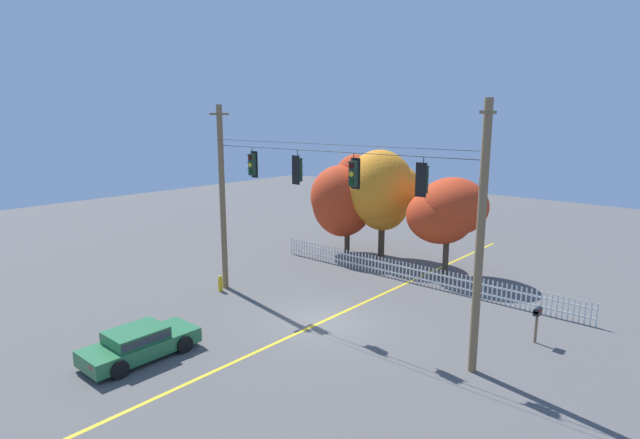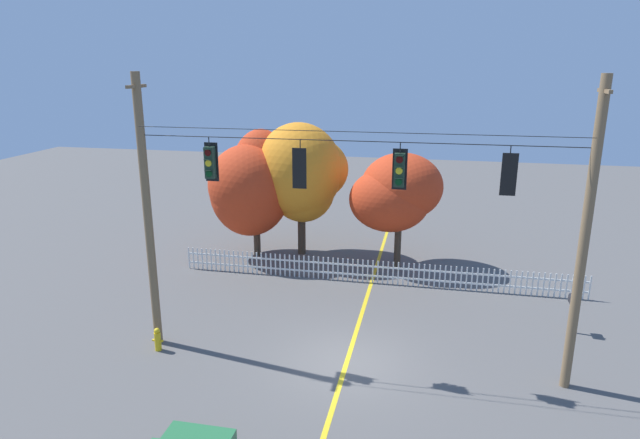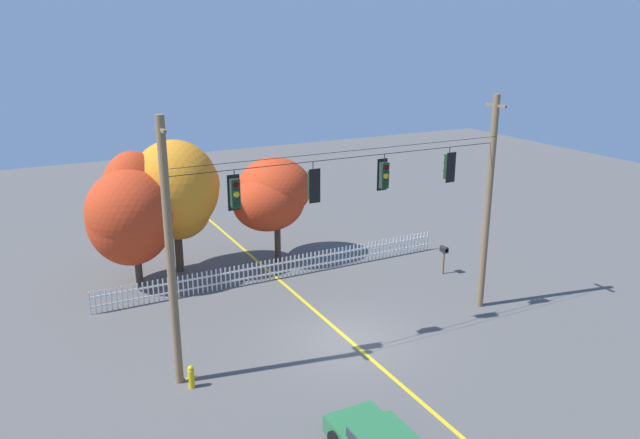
{
  "view_description": "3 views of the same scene",
  "coord_description": "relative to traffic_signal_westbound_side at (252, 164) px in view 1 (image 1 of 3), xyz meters",
  "views": [
    {
      "loc": [
        13.28,
        -15.6,
        8.57
      ],
      "look_at": [
        -1.3,
        1.19,
        4.08
      ],
      "focal_mm": 28.49,
      "sensor_mm": 36.0,
      "label": 1
    },
    {
      "loc": [
        2.43,
        -15.94,
        9.47
      ],
      "look_at": [
        -1.02,
        0.58,
        4.63
      ],
      "focal_mm": 31.08,
      "sensor_mm": 36.0,
      "label": 2
    },
    {
      "loc": [
        -10.92,
        -18.82,
        11.64
      ],
      "look_at": [
        -0.9,
        0.63,
        4.87
      ],
      "focal_mm": 34.64,
      "sensor_mm": 36.0,
      "label": 3
    }
  ],
  "objects": [
    {
      "name": "lane_centerline_stripe",
      "position": [
        4.39,
        -0.01,
        -6.44
      ],
      "size": [
        0.16,
        36.0,
        0.01
      ],
      "primitive_type": "cube",
      "color": "gold",
      "rests_on": "ground"
    },
    {
      "name": "white_picket_fence",
      "position": [
        4.55,
        6.89,
        -5.91
      ],
      "size": [
        17.69,
        0.06,
        1.05
      ],
      "color": "silver",
      "rests_on": "ground"
    },
    {
      "name": "ground",
      "position": [
        4.39,
        -0.01,
        -6.44
      ],
      "size": [
        80.0,
        80.0,
        0.0
      ],
      "primitive_type": "plane",
      "color": "#565451"
    },
    {
      "name": "fire_hydrant",
      "position": [
        -2.02,
        -0.55,
        -6.04
      ],
      "size": [
        0.38,
        0.22,
        0.83
      ],
      "color": "gold",
      "rests_on": "ground"
    },
    {
      "name": "signal_support_span",
      "position": [
        4.39,
        -0.01,
        -1.77
      ],
      "size": [
        13.63,
        1.1,
        9.18
      ],
      "color": "brown",
      "rests_on": "ground"
    },
    {
      "name": "roadside_mailbox",
      "position": [
        11.95,
        3.71,
        -5.26
      ],
      "size": [
        0.25,
        0.44,
        1.45
      ],
      "color": "brown",
      "rests_on": "ground"
    },
    {
      "name": "autumn_maple_mid",
      "position": [
        0.56,
        9.95,
        -2.29
      ],
      "size": [
        4.46,
        4.08,
        6.68
      ],
      "color": "#473828",
      "rests_on": "ground"
    },
    {
      "name": "traffic_signal_eastbound_side",
      "position": [
        2.89,
        -0.02,
        -0.05
      ],
      "size": [
        0.43,
        0.38,
        1.46
      ],
      "color": "black"
    },
    {
      "name": "traffic_signal_northbound_secondary",
      "position": [
        8.87,
        -0.02,
        0.01
      ],
      "size": [
        0.43,
        0.38,
        1.39
      ],
      "color": "black"
    },
    {
      "name": "traffic_signal_southbound_primary",
      "position": [
        5.84,
        -0.0,
        -0.01
      ],
      "size": [
        0.43,
        0.38,
        1.41
      ],
      "color": "black"
    },
    {
      "name": "autumn_oak_far_east",
      "position": [
        5.19,
        9.24,
        -2.83
      ],
      "size": [
        4.29,
        3.88,
        5.43
      ],
      "color": "#473828",
      "rests_on": "ground"
    },
    {
      "name": "autumn_maple_near_fence",
      "position": [
        -1.83,
        9.23,
        -2.76
      ],
      "size": [
        3.96,
        4.12,
        6.32
      ],
      "color": "#473828",
      "rests_on": "ground"
    },
    {
      "name": "parked_car",
      "position": [
        1.56,
        -7.01,
        -5.84
      ],
      "size": [
        1.87,
        4.1,
        1.15
      ],
      "color": "#286B3D",
      "rests_on": "ground"
    },
    {
      "name": "traffic_signal_westbound_side",
      "position": [
        0.0,
        0.0,
        0.0
      ],
      "size": [
        0.43,
        0.38,
        1.41
      ],
      "color": "black"
    }
  ]
}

